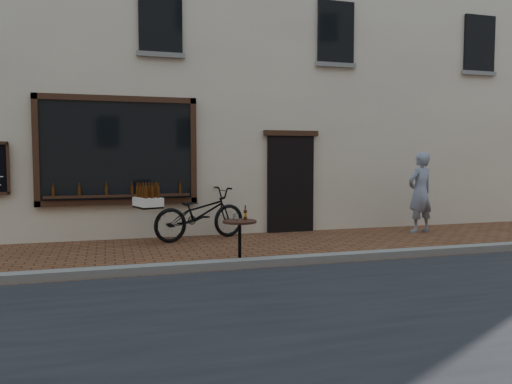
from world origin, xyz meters
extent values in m
plane|color=#5A321D|center=(0.00, 0.00, 0.00)|extent=(90.00, 90.00, 0.00)
cube|color=slate|center=(0.00, 0.20, 0.06)|extent=(90.00, 0.25, 0.12)
cube|color=beige|center=(0.00, 6.50, 5.00)|extent=(28.00, 6.00, 10.00)
cube|color=black|center=(-1.90, 3.45, 1.85)|extent=(3.00, 0.06, 2.00)
cube|color=black|center=(-1.90, 3.43, 2.91)|extent=(3.24, 0.10, 0.12)
cube|color=black|center=(-1.90, 3.43, 0.79)|extent=(3.24, 0.10, 0.12)
cube|color=black|center=(-3.46, 3.43, 1.85)|extent=(0.12, 0.10, 2.24)
cube|color=black|center=(-0.34, 3.43, 1.85)|extent=(0.12, 0.10, 2.24)
cube|color=black|center=(-1.90, 3.38, 0.92)|extent=(2.90, 0.16, 0.05)
cube|color=black|center=(1.90, 3.46, 1.10)|extent=(1.10, 0.10, 2.20)
cube|color=black|center=(1.90, 3.43, 2.26)|extent=(1.30, 0.10, 0.12)
cylinder|color=#3D1C07|center=(-3.15, 3.38, 1.04)|extent=(0.06, 0.06, 0.19)
cylinder|color=#3D1C07|center=(-2.65, 3.38, 1.04)|extent=(0.06, 0.06, 0.19)
cylinder|color=#3D1C07|center=(-2.15, 3.38, 1.04)|extent=(0.06, 0.06, 0.19)
cylinder|color=#3D1C07|center=(-1.65, 3.38, 1.04)|extent=(0.06, 0.06, 0.19)
cylinder|color=#3D1C07|center=(-1.15, 3.38, 1.04)|extent=(0.06, 0.06, 0.19)
cylinder|color=#3D1C07|center=(-0.65, 3.38, 1.04)|extent=(0.06, 0.06, 0.19)
cube|color=black|center=(-1.00, 3.46, 4.60)|extent=(0.90, 0.06, 1.40)
cube|color=black|center=(3.00, 3.46, 4.60)|extent=(0.90, 0.06, 1.40)
cube|color=black|center=(7.00, 3.46, 4.60)|extent=(0.90, 0.06, 1.40)
imported|color=black|center=(-0.29, 2.98, 0.54)|extent=(2.19, 1.32, 1.08)
cube|color=black|center=(-1.37, 2.63, 0.75)|extent=(0.57, 0.68, 0.04)
cube|color=white|center=(-1.37, 2.63, 0.85)|extent=(0.57, 0.70, 0.17)
cylinder|color=#3D1C07|center=(-1.19, 2.46, 1.05)|extent=(0.07, 0.07, 0.23)
cylinder|color=#3D1C07|center=(-1.31, 2.42, 1.05)|extent=(0.07, 0.07, 0.23)
cylinder|color=#3D1C07|center=(-1.42, 2.39, 1.05)|extent=(0.07, 0.07, 0.23)
cylinder|color=#3D1C07|center=(-1.24, 2.60, 1.05)|extent=(0.07, 0.07, 0.23)
cylinder|color=#3D1C07|center=(-1.35, 2.56, 1.05)|extent=(0.07, 0.07, 0.23)
cylinder|color=#3D1C07|center=(-1.47, 2.52, 1.05)|extent=(0.07, 0.07, 0.23)
cylinder|color=#3D1C07|center=(-1.28, 2.73, 1.05)|extent=(0.07, 0.07, 0.23)
cylinder|color=#3D1C07|center=(-1.40, 2.70, 1.05)|extent=(0.07, 0.07, 0.23)
cylinder|color=#3D1C07|center=(-1.51, 2.66, 1.05)|extent=(0.07, 0.07, 0.23)
cylinder|color=#3D1C07|center=(-1.33, 2.87, 1.05)|extent=(0.07, 0.07, 0.23)
cylinder|color=#3D1C07|center=(-1.44, 2.84, 1.05)|extent=(0.07, 0.07, 0.23)
cylinder|color=#3D1C07|center=(-1.56, 2.80, 1.05)|extent=(0.07, 0.07, 0.23)
cylinder|color=black|center=(-0.10, 0.46, 0.01)|extent=(0.40, 0.40, 0.03)
cylinder|color=black|center=(-0.10, 0.46, 0.35)|extent=(0.05, 0.05, 0.64)
cylinder|color=black|center=(-0.10, 0.46, 0.68)|extent=(0.55, 0.55, 0.04)
cylinder|color=gold|center=(0.01, 0.51, 0.79)|extent=(0.06, 0.06, 0.05)
cylinder|color=white|center=(-0.19, 0.39, 0.76)|extent=(0.07, 0.07, 0.12)
imported|color=gray|center=(4.70, 2.52, 0.92)|extent=(0.74, 0.56, 1.84)
camera|label=1|loc=(-2.14, -7.24, 1.72)|focal=35.00mm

